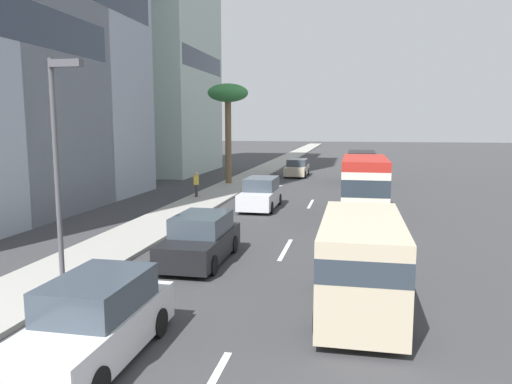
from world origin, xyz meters
TOP-DOWN VIEW (x-y plane):
  - ground_plane at (31.50, 0.00)m, footprint 198.00×198.00m
  - sidewalk_right at (31.50, 6.51)m, footprint 162.00×2.84m
  - lane_stripe_mid at (14.08, 0.00)m, footprint 3.20×0.16m
  - lane_stripe_far at (24.95, 0.00)m, footprint 3.20×0.16m
  - van_lead at (8.33, -2.71)m, footprint 5.26×2.10m
  - van_second at (36.25, -3.06)m, footprint 5.09×2.22m
  - car_third at (4.66, 2.54)m, footprint 4.35×1.80m
  - car_fourth at (40.46, 2.62)m, footprint 4.79×1.90m
  - minibus_fifth at (21.20, -3.01)m, footprint 6.26×2.31m
  - car_sixth at (22.98, 2.65)m, footprint 4.80×1.86m
  - car_seventh at (11.93, 2.67)m, footprint 4.41×1.87m
  - pedestrian_near_lamp at (25.48, 7.31)m, footprint 0.30×0.37m
  - palm_tree at (32.94, 7.13)m, footprint 3.11×3.11m
  - street_lamp at (8.07, 5.37)m, footprint 0.24×0.97m

SIDE VIEW (x-z plane):
  - ground_plane at x=31.50m, z-range 0.00..0.00m
  - lane_stripe_mid at x=14.08m, z-range 0.00..0.01m
  - lane_stripe_far at x=24.95m, z-range 0.00..0.01m
  - sidewalk_right at x=31.50m, z-range 0.00..0.15m
  - car_fourth at x=40.46m, z-range -0.04..1.51m
  - car_seventh at x=11.93m, z-range -0.05..1.59m
  - car_third at x=4.66m, z-range -0.05..1.64m
  - car_sixth at x=22.98m, z-range -0.05..1.67m
  - pedestrian_near_lamp at x=25.48m, z-range 0.22..1.80m
  - van_lead at x=8.33m, z-range 0.18..2.58m
  - van_second at x=36.25m, z-range 0.18..2.72m
  - minibus_fifth at x=21.20m, z-range 0.15..3.20m
  - street_lamp at x=8.07m, z-range 0.93..7.24m
  - palm_tree at x=32.94m, z-range 2.90..10.55m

